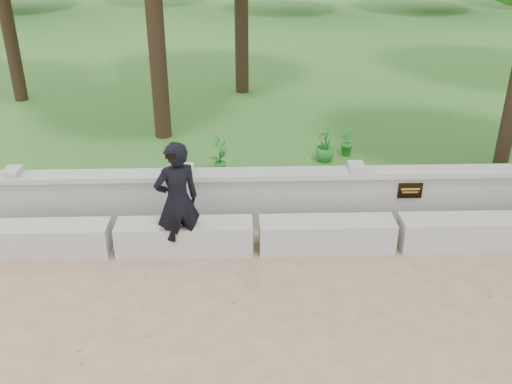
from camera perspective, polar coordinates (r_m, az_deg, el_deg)
The scene contains 8 objects.
ground at distance 6.99m, azimuth 17.64°, elevation -13.48°, with size 80.00×80.00×0.00m, color tan.
lawn at distance 19.60m, azimuth 4.84°, elevation 13.80°, with size 40.00×22.00×0.25m, color #265F21.
concrete_bench at distance 8.35m, azimuth 13.89°, elevation -4.03°, with size 11.90×0.45×0.45m.
parapet_wall at distance 8.83m, azimuth 12.94°, elevation -0.41°, with size 12.50×0.35×0.90m.
man_main at distance 7.70m, azimuth -7.88°, elevation -0.88°, with size 0.73×0.69×1.69m.
shrub_a at distance 9.77m, azimuth -3.66°, elevation 3.72°, with size 0.36×0.24×0.68m, color #29782C.
shrub_b at distance 10.68m, azimuth 8.99°, elevation 4.99°, with size 0.29×0.23×0.52m, color #29782C.
shrub_d at distance 10.34m, azimuth 6.95°, elevation 4.77°, with size 0.36×0.32×0.64m, color #29782C.
Camera 1 is at (-2.22, -5.02, 4.33)m, focal length 40.00 mm.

